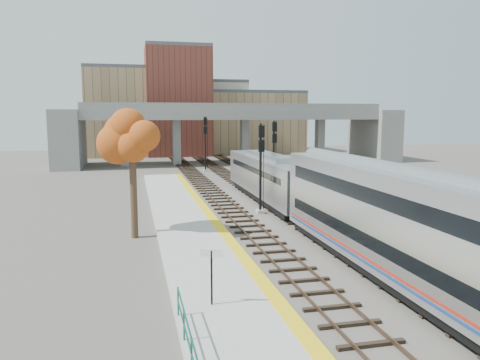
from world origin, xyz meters
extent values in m
plane|color=#47423D|center=(0.00, 0.00, 0.00)|extent=(160.00, 160.00, 0.00)
cube|color=#9E9E99|center=(-7.25, 0.00, 0.17)|extent=(4.50, 60.00, 0.35)
cube|color=yellow|center=(-5.35, 0.00, 0.35)|extent=(0.70, 60.00, 0.01)
cube|color=black|center=(-3.20, 12.50, 0.07)|extent=(2.50, 95.00, 0.14)
cube|color=brown|center=(-3.92, 12.50, 0.18)|extent=(0.07, 95.00, 0.14)
cube|color=brown|center=(-2.48, 12.50, 0.18)|extent=(0.07, 95.00, 0.14)
cube|color=black|center=(1.00, 12.50, 0.07)|extent=(2.50, 95.00, 0.14)
cube|color=brown|center=(0.28, 12.50, 0.18)|extent=(0.07, 95.00, 0.14)
cube|color=brown|center=(1.72, 12.50, 0.18)|extent=(0.07, 95.00, 0.14)
cube|color=black|center=(5.00, 12.50, 0.07)|extent=(2.50, 95.00, 0.14)
cube|color=brown|center=(4.28, 12.50, 0.18)|extent=(0.07, 95.00, 0.14)
cube|color=brown|center=(5.72, 12.50, 0.18)|extent=(0.07, 95.00, 0.14)
cube|color=slate|center=(5.00, 45.00, 7.75)|extent=(46.00, 10.00, 1.50)
cube|color=slate|center=(5.00, 40.20, 9.00)|extent=(46.00, 0.20, 1.00)
cube|color=slate|center=(5.00, 49.80, 9.00)|extent=(46.00, 0.20, 1.00)
cube|color=slate|center=(-12.00, 45.00, 3.50)|extent=(1.20, 1.60, 7.00)
cube|color=slate|center=(-4.00, 45.00, 3.50)|extent=(1.20, 1.60, 7.00)
cube|color=slate|center=(7.00, 45.00, 3.50)|extent=(1.20, 1.60, 7.00)
cube|color=slate|center=(20.00, 45.00, 3.50)|extent=(1.20, 1.60, 7.00)
cube|color=slate|center=(-20.00, 45.00, 4.25)|extent=(4.00, 12.00, 8.50)
cube|color=slate|center=(30.00, 45.00, 4.25)|extent=(4.00, 12.00, 8.50)
cube|color=tan|center=(-10.00, 65.00, 8.00)|extent=(18.00, 14.00, 16.00)
cube|color=#4C4C4F|center=(-10.00, 65.00, 16.30)|extent=(18.00, 14.00, 0.60)
cube|color=beige|center=(4.00, 70.00, 7.00)|extent=(16.00, 16.00, 14.00)
cube|color=#4C4C4F|center=(4.00, 70.00, 14.30)|extent=(16.00, 16.00, 0.60)
cube|color=maroon|center=(-2.00, 62.00, 10.00)|extent=(12.00, 10.00, 20.00)
cube|color=#4C4C4F|center=(-2.00, 62.00, 20.30)|extent=(12.00, 10.00, 0.60)
cube|color=tan|center=(14.00, 68.00, 6.00)|extent=(20.00, 14.00, 12.00)
cube|color=#4C4C4F|center=(14.00, 68.00, 12.30)|extent=(20.00, 14.00, 0.60)
cube|color=black|center=(14.00, 28.00, 0.02)|extent=(14.00, 18.00, 0.04)
cube|color=#A8AAB2|center=(1.00, 11.14, 2.35)|extent=(3.00, 19.00, 3.20)
cube|color=black|center=(1.00, 20.66, 2.95)|extent=(2.20, 0.06, 1.10)
cube|color=black|center=(1.00, 11.14, 2.95)|extent=(3.02, 16.15, 0.50)
cube|color=black|center=(1.00, 11.14, 0.50)|extent=(2.70, 17.10, 0.50)
cube|color=#A8AAB2|center=(1.00, 11.14, 4.15)|extent=(1.60, 9.50, 0.40)
cube|color=#A8AAB2|center=(1.00, -11.46, 2.95)|extent=(3.00, 25.00, 4.60)
cube|color=black|center=(1.00, -11.46, 4.15)|extent=(3.02, 23.00, 0.75)
cube|color=black|center=(1.00, -11.46, 2.05)|extent=(3.02, 23.00, 0.65)
cube|color=maroon|center=(1.00, -11.46, 1.20)|extent=(3.03, 24.00, 0.12)
cube|color=navy|center=(1.00, -11.46, 1.00)|extent=(3.03, 24.00, 0.12)
cube|color=black|center=(1.00, -11.46, 0.45)|extent=(2.70, 23.75, 0.40)
cube|color=#9E9E99|center=(-1.10, 6.40, 0.15)|extent=(0.60, 0.60, 0.30)
cylinder|color=black|center=(-1.10, 6.40, 3.56)|extent=(0.20, 0.20, 7.12)
cube|color=black|center=(-1.10, 6.15, 6.51)|extent=(0.46, 0.18, 0.91)
cube|color=black|center=(-1.10, 6.15, 5.39)|extent=(0.46, 0.18, 0.91)
cube|color=#9E9E99|center=(3.00, 16.21, 0.15)|extent=(0.60, 0.60, 0.30)
cylinder|color=black|center=(3.00, 16.21, 3.60)|extent=(0.21, 0.21, 7.20)
cube|color=black|center=(3.00, 15.96, 6.58)|extent=(0.46, 0.18, 0.93)
cube|color=black|center=(3.00, 15.96, 5.45)|extent=(0.46, 0.18, 0.93)
cube|color=#9E9E99|center=(-1.10, 34.51, 0.15)|extent=(0.60, 0.60, 0.30)
cylinder|color=black|center=(-1.10, 34.51, 3.76)|extent=(0.22, 0.22, 7.53)
cube|color=black|center=(-1.10, 34.26, 6.88)|extent=(0.48, 0.18, 0.97)
cube|color=black|center=(-1.10, 34.26, 5.70)|extent=(0.48, 0.18, 0.97)
cylinder|color=black|center=(-8.01, -11.29, 1.45)|extent=(0.08, 0.08, 2.20)
cube|color=white|center=(-8.01, -11.29, 2.45)|extent=(0.87, 0.33, 0.35)
cylinder|color=#382619|center=(-10.88, 1.13, 3.02)|extent=(0.44, 0.44, 6.04)
ellipsoid|color=#C26419|center=(-10.88, 1.13, 6.47)|extent=(3.60, 3.60, 4.31)
imported|color=#99999E|center=(9.24, 22.00, 0.70)|extent=(2.42, 4.15, 1.33)
imported|color=#99999E|center=(15.67, 26.24, 0.64)|extent=(2.21, 3.84, 1.20)
imported|color=#99999E|center=(15.61, 31.09, 0.63)|extent=(2.02, 4.19, 1.18)
camera|label=1|loc=(-10.91, -28.73, 7.81)|focal=35.00mm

